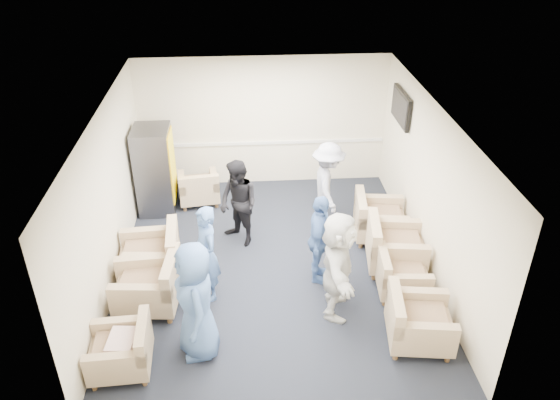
{
  "coord_description": "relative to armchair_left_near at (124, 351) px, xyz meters",
  "views": [
    {
      "loc": [
        -0.39,
        -7.32,
        5.53
      ],
      "look_at": [
        0.14,
        0.2,
        1.14
      ],
      "focal_mm": 35.0,
      "sensor_mm": 36.0,
      "label": 1
    }
  ],
  "objects": [
    {
      "name": "armchair_right_midfar",
      "position": [
        4.0,
        1.94,
        0.06
      ],
      "size": [
        1.02,
        1.02,
        0.73
      ],
      "rotation": [
        0.0,
        0.0,
        1.44
      ],
      "color": "tan",
      "rests_on": "floor"
    },
    {
      "name": "armchair_left_far",
      "position": [
        0.14,
        1.93,
        0.06
      ],
      "size": [
        0.99,
        0.99,
        0.74
      ],
      "rotation": [
        0.0,
        0.0,
        -1.5
      ],
      "color": "tan",
      "rests_on": "floor"
    },
    {
      "name": "floor",
      "position": [
        2.04,
        2.09,
        -0.31
      ],
      "size": [
        6.0,
        6.0,
        0.0
      ],
      "primitive_type": "plane",
      "color": "black",
      "rests_on": "ground"
    },
    {
      "name": "person_front_left",
      "position": [
        0.95,
        0.25,
        0.56
      ],
      "size": [
        0.7,
        0.93,
        1.72
      ],
      "primitive_type": "imported",
      "rotation": [
        0.0,
        0.0,
        -1.38
      ],
      "color": "#4568A7",
      "rests_on": "floor"
    },
    {
      "name": "armchair_left_mid",
      "position": [
        0.2,
        1.22,
        0.05
      ],
      "size": [
        0.98,
        0.98,
        0.72
      ],
      "rotation": [
        0.0,
        0.0,
        -1.65
      ],
      "color": "tan",
      "rests_on": "floor"
    },
    {
      "name": "tv",
      "position": [
        4.48,
        3.89,
        1.74
      ],
      "size": [
        0.1,
        1.0,
        0.58
      ],
      "color": "black",
      "rests_on": "right_wall"
    },
    {
      "name": "ceiling",
      "position": [
        2.04,
        2.09,
        2.39
      ],
      "size": [
        6.0,
        6.0,
        0.0
      ],
      "primitive_type": "plane",
      "rotation": [
        3.14,
        0.0,
        0.0
      ],
      "color": "white",
      "rests_on": "back_wall"
    },
    {
      "name": "armchair_right_midnear",
      "position": [
        3.95,
        1.27,
        -0.0
      ],
      "size": [
        0.82,
        0.82,
        0.61
      ],
      "rotation": [
        0.0,
        0.0,
        1.49
      ],
      "color": "tan",
      "rests_on": "floor"
    },
    {
      "name": "person_mid_right",
      "position": [
        2.75,
        1.69,
        0.45
      ],
      "size": [
        0.56,
        0.95,
        1.51
      ],
      "primitive_type": "imported",
      "rotation": [
        0.0,
        0.0,
        1.34
      ],
      "color": "#4568A7",
      "rests_on": "floor"
    },
    {
      "name": "person_mid_left",
      "position": [
        1.02,
        1.4,
        0.47
      ],
      "size": [
        0.56,
        0.67,
        1.56
      ],
      "primitive_type": "imported",
      "rotation": [
        0.0,
        0.0,
        -1.17
      ],
      "color": "#4568A7",
      "rests_on": "floor"
    },
    {
      "name": "front_wall",
      "position": [
        2.04,
        -0.91,
        1.04
      ],
      "size": [
        5.0,
        0.02,
        2.7
      ],
      "primitive_type": "cube",
      "color": "beige",
      "rests_on": "floor"
    },
    {
      "name": "person_back_left",
      "position": [
        1.51,
        2.84,
        0.47
      ],
      "size": [
        0.94,
        0.96,
        1.56
      ],
      "primitive_type": "imported",
      "rotation": [
        0.0,
        0.0,
        -0.88
      ],
      "color": "black",
      "rests_on": "floor"
    },
    {
      "name": "chair_rail",
      "position": [
        2.04,
        5.07,
        0.59
      ],
      "size": [
        4.98,
        0.04,
        0.06
      ],
      "primitive_type": "cube",
      "color": "silver",
      "rests_on": "back_wall"
    },
    {
      "name": "armchair_corner",
      "position": [
        0.72,
        4.27,
        -0.0
      ],
      "size": [
        0.86,
        0.86,
        0.61
      ],
      "rotation": [
        0.0,
        0.0,
        3.28
      ],
      "color": "tan",
      "rests_on": "floor"
    },
    {
      "name": "back_wall",
      "position": [
        2.04,
        5.09,
        1.04
      ],
      "size": [
        5.0,
        0.02,
        2.7
      ],
      "primitive_type": "cube",
      "color": "beige",
      "rests_on": "floor"
    },
    {
      "name": "armchair_left_near",
      "position": [
        0.0,
        0.0,
        0.0
      ],
      "size": [
        0.81,
        0.81,
        0.62
      ],
      "rotation": [
        0.0,
        0.0,
        -1.52
      ],
      "color": "tan",
      "rests_on": "floor"
    },
    {
      "name": "pillow",
      "position": [
        -0.0,
        -0.0,
        0.16
      ],
      "size": [
        0.37,
        0.47,
        0.13
      ],
      "primitive_type": "cube",
      "rotation": [
        0.0,
        0.0,
        -1.65
      ],
      "color": "beige",
      "rests_on": "armchair_left_near"
    },
    {
      "name": "armchair_right_near",
      "position": [
        3.89,
        0.21,
        0.03
      ],
      "size": [
        0.95,
        0.95,
        0.68
      ],
      "rotation": [
        0.0,
        0.0,
        1.44
      ],
      "color": "tan",
      "rests_on": "floor"
    },
    {
      "name": "left_wall",
      "position": [
        -0.46,
        2.09,
        1.04
      ],
      "size": [
        0.02,
        6.0,
        2.7
      ],
      "primitive_type": "cube",
      "color": "beige",
      "rests_on": "floor"
    },
    {
      "name": "vending_machine",
      "position": [
        -0.05,
        4.1,
        0.53
      ],
      "size": [
        0.68,
        0.8,
        1.68
      ],
      "color": "#515159",
      "rests_on": "floor"
    },
    {
      "name": "armchair_right_far",
      "position": [
        3.95,
        2.82,
        0.04
      ],
      "size": [
        0.97,
        0.97,
        0.7
      ],
      "rotation": [
        0.0,
        0.0,
        1.46
      ],
      "color": "tan",
      "rests_on": "floor"
    },
    {
      "name": "backpack",
      "position": [
        0.84,
        1.39,
        -0.03
      ],
      "size": [
        0.37,
        0.32,
        0.54
      ],
      "rotation": [
        0.0,
        0.0,
        -0.36
      ],
      "color": "black",
      "rests_on": "floor"
    },
    {
      "name": "person_front_right",
      "position": [
        2.91,
        0.93,
        0.53
      ],
      "size": [
        0.8,
        1.61,
        1.67
      ],
      "primitive_type": "imported",
      "rotation": [
        0.0,
        0.0,
        1.37
      ],
      "color": "silver",
      "rests_on": "floor"
    },
    {
      "name": "person_back_right",
      "position": [
        3.12,
        3.32,
        0.5
      ],
      "size": [
        0.6,
        1.05,
        1.62
      ],
      "primitive_type": "imported",
      "rotation": [
        0.0,
        0.0,
        1.57
      ],
      "color": "silver",
      "rests_on": "floor"
    },
    {
      "name": "right_wall",
      "position": [
        4.54,
        2.09,
        1.04
      ],
      "size": [
        0.02,
        6.0,
        2.7
      ],
      "primitive_type": "cube",
      "color": "beige",
      "rests_on": "floor"
    }
  ]
}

